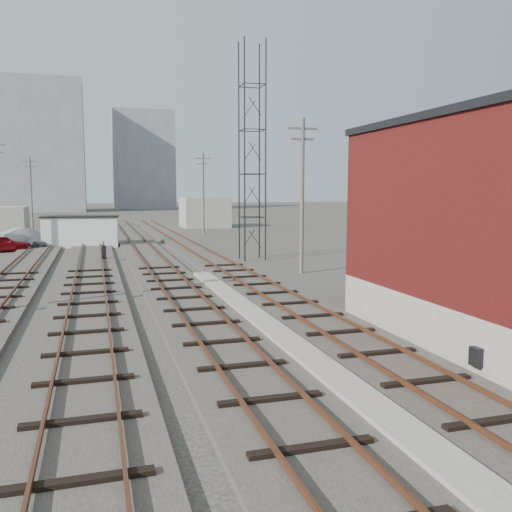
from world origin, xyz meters
name	(u,v)px	position (x,y,z in m)	size (l,w,h in m)	color
ground	(143,234)	(0.00, 60.00, 0.00)	(320.00, 320.00, 0.00)	#282621
track_right	(200,253)	(2.50, 39.00, 0.11)	(3.20, 90.00, 0.39)	#332D28
track_mid_right	(147,255)	(-1.50, 39.00, 0.11)	(3.20, 90.00, 0.39)	#332D28
track_mid_left	(91,257)	(-5.50, 39.00, 0.11)	(3.20, 90.00, 0.39)	#332D28
track_left	(31,259)	(-9.50, 39.00, 0.11)	(3.20, 90.00, 0.39)	#332D28
platform_curb	(285,342)	(0.50, 14.00, 0.13)	(0.90, 28.00, 0.26)	gray
lattice_tower	(252,152)	(5.50, 35.00, 7.50)	(1.60, 1.60, 15.00)	black
utility_pole_left_c	(31,191)	(-12.50, 70.00, 4.80)	(1.80, 0.24, 9.00)	#595147
utility_pole_right_a	(302,192)	(6.50, 28.00, 4.80)	(1.80, 0.24, 9.00)	#595147
utility_pole_right_b	(203,191)	(6.50, 58.00, 4.80)	(1.80, 0.24, 9.00)	#595147
apartment_left	(34,147)	(-18.00, 135.00, 15.00)	(22.00, 14.00, 30.00)	gray
apartment_right	(143,161)	(8.00, 150.00, 13.00)	(16.00, 12.00, 26.00)	gray
shed_right	(205,212)	(9.00, 70.00, 2.00)	(6.00, 6.00, 4.00)	gray
switch_stand	(104,253)	(-4.61, 36.90, 0.61)	(0.31, 0.31, 1.30)	black
site_trailer	(81,231)	(-6.32, 47.73, 1.36)	(6.62, 3.28, 2.70)	silver
car_red	(2,244)	(-12.25, 45.21, 0.67)	(1.58, 3.92, 1.33)	maroon
car_silver	(27,235)	(-11.24, 52.40, 0.73)	(1.55, 4.44, 1.46)	#A7A9AF
car_grey	(21,242)	(-11.09, 47.04, 0.61)	(1.71, 4.20, 1.22)	gray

